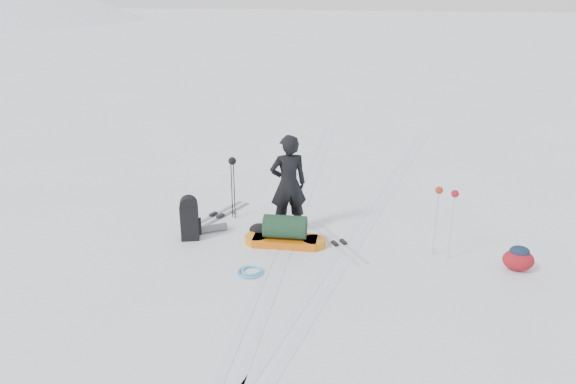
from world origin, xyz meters
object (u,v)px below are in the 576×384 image
object	(u,v)px
pulk_sled	(285,234)
expedition_rucksack	(193,219)
skier	(288,184)
ski_poles_black	(232,168)

from	to	relation	value
pulk_sled	expedition_rucksack	size ratio (longest dim) A/B	1.80
skier	ski_poles_black	distance (m)	1.27
skier	pulk_sled	world-z (taller)	skier
pulk_sled	expedition_rucksack	world-z (taller)	expedition_rucksack
pulk_sled	skier	bearing A→B (deg)	92.57
pulk_sled	expedition_rucksack	xyz separation A→B (m)	(-1.69, -0.11, 0.17)
pulk_sled	ski_poles_black	distance (m)	1.81
ski_poles_black	skier	bearing A→B (deg)	-41.00
skier	expedition_rucksack	xyz separation A→B (m)	(-1.61, -0.69, -0.55)
skier	ski_poles_black	size ratio (longest dim) A/B	1.49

